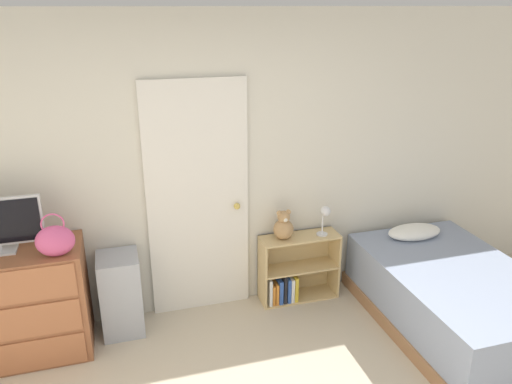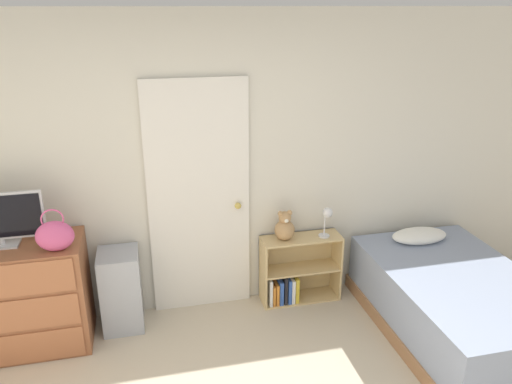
{
  "view_description": "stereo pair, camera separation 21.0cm",
  "coord_description": "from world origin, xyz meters",
  "px_view_note": "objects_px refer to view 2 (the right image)",
  "views": [
    {
      "loc": [
        -0.71,
        -1.81,
        2.56
      ],
      "look_at": [
        0.36,
        1.83,
        1.13
      ],
      "focal_mm": 35.0,
      "sensor_mm": 36.0,
      "label": 1
    },
    {
      "loc": [
        -0.51,
        -1.86,
        2.56
      ],
      "look_at": [
        0.36,
        1.83,
        1.13
      ],
      "focal_mm": 35.0,
      "sensor_mm": 36.0,
      "label": 2
    }
  ],
  "objects_px": {
    "storage_bin": "(121,290)",
    "handbag": "(55,236)",
    "teddy_bear": "(285,227)",
    "bed": "(456,304)",
    "dresser": "(16,298)",
    "bookshelf": "(294,275)",
    "desk_lamp": "(327,216)"
  },
  "relations": [
    {
      "from": "storage_bin",
      "to": "handbag",
      "type": "bearing_deg",
      "value": -148.2
    },
    {
      "from": "handbag",
      "to": "teddy_bear",
      "type": "relative_size",
      "value": 1.21
    },
    {
      "from": "teddy_bear",
      "to": "handbag",
      "type": "bearing_deg",
      "value": -170.69
    },
    {
      "from": "storage_bin",
      "to": "bed",
      "type": "bearing_deg",
      "value": -15.13
    },
    {
      "from": "bed",
      "to": "dresser",
      "type": "bearing_deg",
      "value": 169.62
    },
    {
      "from": "handbag",
      "to": "bookshelf",
      "type": "xyz_separation_m",
      "value": [
        1.92,
        0.31,
        -0.75
      ]
    },
    {
      "from": "desk_lamp",
      "to": "teddy_bear",
      "type": "bearing_deg",
      "value": 174.59
    },
    {
      "from": "bookshelf",
      "to": "desk_lamp",
      "type": "bearing_deg",
      "value": -8.83
    },
    {
      "from": "dresser",
      "to": "bed",
      "type": "relative_size",
      "value": 0.59
    },
    {
      "from": "bookshelf",
      "to": "desk_lamp",
      "type": "distance_m",
      "value": 0.63
    },
    {
      "from": "handbag",
      "to": "storage_bin",
      "type": "relative_size",
      "value": 0.48
    },
    {
      "from": "handbag",
      "to": "storage_bin",
      "type": "distance_m",
      "value": 0.81
    },
    {
      "from": "dresser",
      "to": "bookshelf",
      "type": "distance_m",
      "value": 2.31
    },
    {
      "from": "storage_bin",
      "to": "teddy_bear",
      "type": "height_order",
      "value": "teddy_bear"
    },
    {
      "from": "desk_lamp",
      "to": "dresser",
      "type": "bearing_deg",
      "value": -177.63
    },
    {
      "from": "desk_lamp",
      "to": "storage_bin",
      "type": "bearing_deg",
      "value": -179.49
    },
    {
      "from": "dresser",
      "to": "bed",
      "type": "distance_m",
      "value": 3.51
    },
    {
      "from": "bookshelf",
      "to": "bed",
      "type": "distance_m",
      "value": 1.39
    },
    {
      "from": "teddy_bear",
      "to": "bed",
      "type": "relative_size",
      "value": 0.15
    },
    {
      "from": "teddy_bear",
      "to": "bed",
      "type": "bearing_deg",
      "value": -31.79
    },
    {
      "from": "handbag",
      "to": "desk_lamp",
      "type": "relative_size",
      "value": 1.18
    },
    {
      "from": "dresser",
      "to": "desk_lamp",
      "type": "bearing_deg",
      "value": 2.37
    },
    {
      "from": "handbag",
      "to": "bed",
      "type": "bearing_deg",
      "value": -8.79
    },
    {
      "from": "teddy_bear",
      "to": "desk_lamp",
      "type": "height_order",
      "value": "desk_lamp"
    },
    {
      "from": "bookshelf",
      "to": "handbag",
      "type": "bearing_deg",
      "value": -170.94
    },
    {
      "from": "storage_bin",
      "to": "bed",
      "type": "distance_m",
      "value": 2.76
    },
    {
      "from": "dresser",
      "to": "handbag",
      "type": "distance_m",
      "value": 0.69
    },
    {
      "from": "storage_bin",
      "to": "teddy_bear",
      "type": "bearing_deg",
      "value": 2.06
    },
    {
      "from": "teddy_bear",
      "to": "storage_bin",
      "type": "bearing_deg",
      "value": -177.94
    },
    {
      "from": "dresser",
      "to": "storage_bin",
      "type": "height_order",
      "value": "dresser"
    },
    {
      "from": "teddy_bear",
      "to": "bookshelf",
      "type": "bearing_deg",
      "value": 4.25
    },
    {
      "from": "teddy_bear",
      "to": "desk_lamp",
      "type": "xyz_separation_m",
      "value": [
        0.37,
        -0.04,
        0.08
      ]
    }
  ]
}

